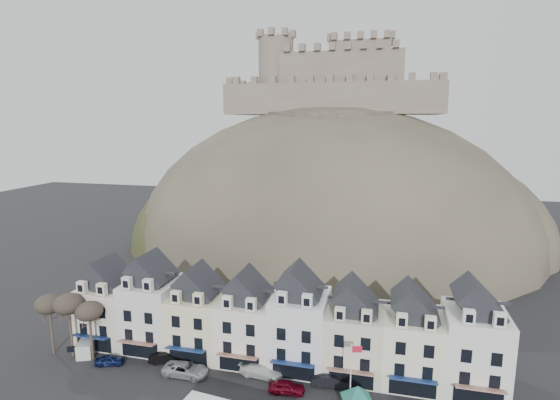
# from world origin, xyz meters

# --- Properties ---
(townhouse_terrace) EXTENTS (54.40, 9.35, 11.80)m
(townhouse_terrace) POSITION_xyz_m (0.15, 15.97, 5.30)
(townhouse_terrace) COLOR silver
(townhouse_terrace) RESTS_ON ground
(castle_hill) EXTENTS (100.00, 76.00, 68.00)m
(castle_hill) POSITION_xyz_m (1.25, 68.95, 0.11)
(castle_hill) COLOR #3C372E
(castle_hill) RESTS_ON ground
(castle) EXTENTS (50.20, 22.20, 22.00)m
(castle) POSITION_xyz_m (0.51, 75.93, 40.19)
(castle) COLOR #6B5D51
(castle) RESTS_ON ground
(tree_left_far) EXTENTS (3.61, 3.61, 8.24)m
(tree_left_far) POSITION_xyz_m (-29.00, 10.50, 6.90)
(tree_left_far) COLOR #3E3127
(tree_left_far) RESTS_ON ground
(tree_left_mid) EXTENTS (3.78, 3.78, 8.64)m
(tree_left_mid) POSITION_xyz_m (-26.00, 10.50, 7.24)
(tree_left_mid) COLOR #3E3127
(tree_left_mid) RESTS_ON ground
(tree_left_near) EXTENTS (3.43, 3.43, 7.84)m
(tree_left_near) POSITION_xyz_m (-23.00, 10.50, 6.55)
(tree_left_near) COLOR #3E3127
(tree_left_near) RESTS_ON ground
(bus_shelter) EXTENTS (5.87, 5.87, 3.91)m
(bus_shelter) POSITION_xyz_m (11.26, 6.73, 3.04)
(bus_shelter) COLOR black
(bus_shelter) RESTS_ON ground
(flagpole) EXTENTS (1.13, 0.39, 8.10)m
(flagpole) POSITION_xyz_m (10.53, 7.44, 4.62)
(flagpole) COLOR silver
(flagpole) RESTS_ON ground
(white_van) EXTENTS (3.30, 4.62, 1.94)m
(white_van) POSITION_xyz_m (-24.67, 11.71, 0.97)
(white_van) COLOR silver
(white_van) RESTS_ON ground
(car_navy) EXTENTS (3.84, 2.53, 1.22)m
(car_navy) POSITION_xyz_m (-20.00, 9.79, 0.61)
(car_navy) COLOR #0C1640
(car_navy) RESTS_ON ground
(car_black) EXTENTS (4.69, 2.57, 1.46)m
(car_black) POSITION_xyz_m (-13.19, 12.00, 0.73)
(car_black) COLOR black
(car_black) RESTS_ON ground
(car_silver) EXTENTS (5.53, 2.71, 1.54)m
(car_silver) POSITION_xyz_m (-9.60, 9.96, 0.77)
(car_silver) COLOR #9C9DA3
(car_silver) RESTS_ON ground
(car_white) EXTENTS (5.60, 2.80, 1.56)m
(car_white) POSITION_xyz_m (-0.57, 12.00, 0.78)
(car_white) COLOR white
(car_white) RESTS_ON ground
(car_maroon) EXTENTS (4.27, 2.03, 1.41)m
(car_maroon) POSITION_xyz_m (3.15, 9.53, 0.71)
(car_maroon) COLOR #530412
(car_maroon) RESTS_ON ground
(car_charcoal) EXTENTS (4.87, 2.04, 1.57)m
(car_charcoal) POSITION_xyz_m (8.00, 12.00, 0.78)
(car_charcoal) COLOR black
(car_charcoal) RESTS_ON ground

